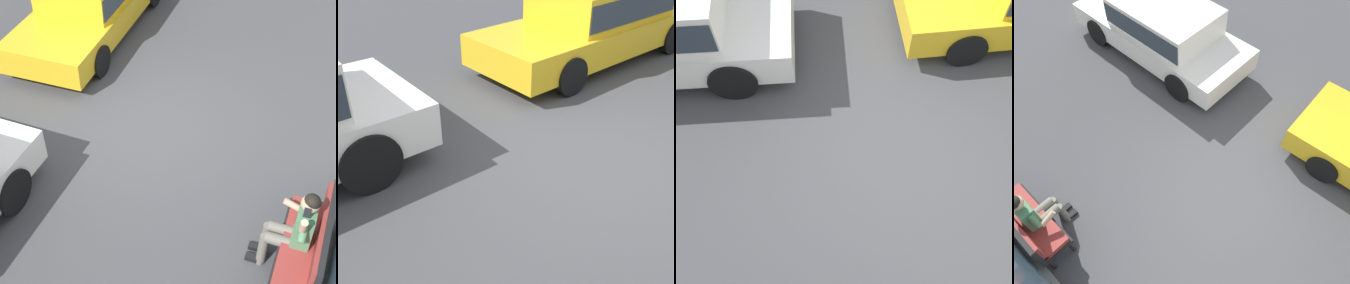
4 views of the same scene
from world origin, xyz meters
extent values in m
plane|color=#424244|center=(0.00, 0.00, 0.00)|extent=(60.00, 60.00, 0.00)
cube|color=gray|center=(1.90, 3.15, 0.18)|extent=(3.60, 0.12, 0.10)
cylinder|color=black|center=(1.23, 3.00, 0.22)|extent=(0.07, 0.07, 0.44)
cylinder|color=black|center=(1.23, 2.61, 0.22)|extent=(0.07, 0.07, 0.44)
cube|color=black|center=(1.90, 2.81, 0.47)|extent=(1.49, 0.55, 0.06)
cube|color=maroon|center=(1.90, 2.81, 0.55)|extent=(1.43, 0.49, 0.10)
cube|color=black|center=(1.90, 3.04, 0.77)|extent=(1.49, 0.07, 0.55)
cube|color=maroon|center=(1.90, 2.98, 0.77)|extent=(1.43, 0.06, 0.47)
cylinder|color=#6B665B|center=(1.95, 2.57, 0.55)|extent=(0.15, 0.42, 0.15)
cylinder|color=#6B665B|center=(1.95, 2.36, 0.27)|extent=(0.12, 0.12, 0.55)
cube|color=black|center=(1.95, 2.28, 0.04)|extent=(0.10, 0.24, 0.07)
cylinder|color=#6B665B|center=(1.77, 2.57, 0.55)|extent=(0.15, 0.42, 0.15)
cylinder|color=#6B665B|center=(1.77, 2.36, 0.27)|extent=(0.12, 0.12, 0.55)
cube|color=black|center=(1.77, 2.28, 0.04)|extent=(0.10, 0.24, 0.07)
cube|color=#6B665B|center=(1.86, 2.78, 0.55)|extent=(0.34, 0.24, 0.14)
cube|color=#4C7F56|center=(1.86, 2.78, 0.83)|extent=(0.38, 0.22, 0.56)
sphere|color=tan|center=(1.86, 2.78, 1.25)|extent=(0.22, 0.22, 0.22)
sphere|color=black|center=(1.86, 2.79, 1.28)|extent=(0.20, 0.20, 0.20)
cylinder|color=#4C7F56|center=(1.62, 2.76, 0.94)|extent=(0.20, 0.10, 0.28)
cylinder|color=tan|center=(1.57, 2.60, 0.82)|extent=(0.08, 0.27, 0.17)
cylinder|color=#4C7F56|center=(2.10, 2.78, 1.01)|extent=(0.25, 0.10, 0.22)
cylinder|color=tan|center=(2.17, 2.76, 1.20)|extent=(0.16, 0.08, 0.25)
cube|color=#232328|center=(2.00, 2.76, 1.24)|extent=(0.02, 0.07, 0.15)
cube|color=gold|center=(-2.55, -2.34, 0.49)|extent=(4.69, 1.83, 0.52)
cylinder|color=black|center=(-1.13, -1.49, 0.31)|extent=(0.62, 0.20, 0.61)
cylinder|color=black|center=(-1.09, -3.11, 0.31)|extent=(0.62, 0.20, 0.61)
cylinder|color=black|center=(2.29, -1.16, 0.35)|extent=(0.70, 0.19, 0.69)
camera|label=1|loc=(6.02, 2.60, 5.78)|focal=55.00mm
camera|label=2|loc=(3.47, 2.60, 2.90)|focal=45.00mm
camera|label=3|loc=(1.04, 2.60, 5.09)|focal=45.00mm
camera|label=4|loc=(-1.25, 2.60, 5.66)|focal=35.00mm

